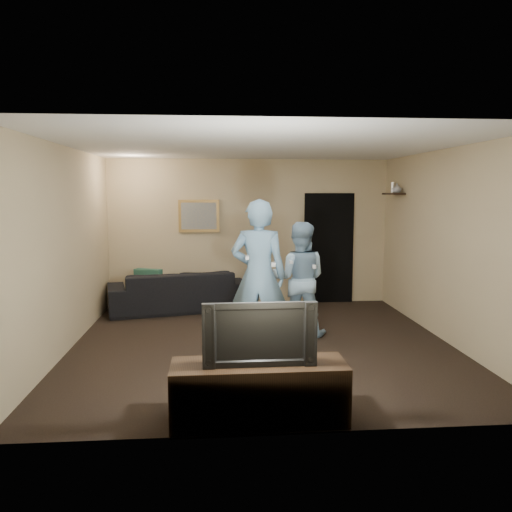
{
  "coord_description": "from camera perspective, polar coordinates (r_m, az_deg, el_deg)",
  "views": [
    {
      "loc": [
        -0.6,
        -6.44,
        2.02
      ],
      "look_at": [
        -0.06,
        0.3,
        1.15
      ],
      "focal_mm": 35.0,
      "sensor_mm": 36.0,
      "label": 1
    }
  ],
  "objects": [
    {
      "name": "light_switch",
      "position": [
        9.06,
        4.62,
        2.74
      ],
      "size": [
        0.08,
        0.02,
        0.12
      ],
      "primitive_type": "cube",
      "color": "silver",
      "rests_on": "wall_back"
    },
    {
      "name": "sofa",
      "position": [
        8.7,
        -8.87,
        -3.91
      ],
      "size": [
        2.47,
        1.4,
        0.68
      ],
      "primitive_type": "imported",
      "rotation": [
        0.0,
        0.0,
        3.36
      ],
      "color": "black",
      "rests_on": "ground"
    },
    {
      "name": "doorway",
      "position": [
        9.2,
        8.3,
        0.88
      ],
      "size": [
        0.9,
        0.06,
        2.0
      ],
      "primitive_type": "cube",
      "color": "black",
      "rests_on": "ground"
    },
    {
      "name": "shelf_vase",
      "position": [
        8.63,
        15.81,
        7.47
      ],
      "size": [
        0.2,
        0.2,
        0.16
      ],
      "primitive_type": "imported",
      "rotation": [
        0.0,
        0.0,
        0.37
      ],
      "color": "#A2A2A7",
      "rests_on": "wall_shelf"
    },
    {
      "name": "wall_back",
      "position": [
        8.99,
        -0.76,
        2.73
      ],
      "size": [
        5.0,
        0.04,
        2.6
      ],
      "primitive_type": "cube",
      "color": "tan",
      "rests_on": "ground"
    },
    {
      "name": "wall_front",
      "position": [
        4.05,
        3.98,
        -2.9
      ],
      "size": [
        5.0,
        0.04,
        2.6
      ],
      "primitive_type": "cube",
      "color": "tan",
      "rests_on": "ground"
    },
    {
      "name": "shelf_figurine",
      "position": [
        8.82,
        15.35,
        7.55
      ],
      "size": [
        0.06,
        0.06,
        0.18
      ],
      "primitive_type": "cylinder",
      "color": "silver",
      "rests_on": "wall_shelf"
    },
    {
      "name": "painting_canvas",
      "position": [
        8.91,
        -6.55,
        4.57
      ],
      "size": [
        0.62,
        0.01,
        0.47
      ],
      "primitive_type": "cube",
      "color": "slate",
      "rests_on": "painting_frame"
    },
    {
      "name": "wall_left",
      "position": [
        6.76,
        -20.91,
        0.73
      ],
      "size": [
        0.04,
        5.0,
        2.6
      ],
      "primitive_type": "cube",
      "color": "tan",
      "rests_on": "ground"
    },
    {
      "name": "wall_shelf",
      "position": [
        8.77,
        15.44,
        6.86
      ],
      "size": [
        0.2,
        0.6,
        0.03
      ],
      "primitive_type": "cube",
      "color": "black",
      "rests_on": "wall_right"
    },
    {
      "name": "ceiling",
      "position": [
        6.5,
        0.73,
        12.45
      ],
      "size": [
        5.0,
        5.0,
        0.04
      ],
      "primitive_type": "cube",
      "color": "silver",
      "rests_on": "wall_back"
    },
    {
      "name": "wall_right",
      "position": [
        7.19,
        20.98,
        1.09
      ],
      "size": [
        0.04,
        5.0,
        2.6
      ],
      "primitive_type": "cube",
      "color": "tan",
      "rests_on": "ground"
    },
    {
      "name": "wii_player_left",
      "position": [
        6.31,
        0.3,
        -2.27
      ],
      "size": [
        0.78,
        0.6,
        1.93
      ],
      "color": "#6992B6",
      "rests_on": "ground"
    },
    {
      "name": "wii_player_right",
      "position": [
        7.06,
        4.97,
        -2.61
      ],
      "size": [
        0.9,
        0.78,
        1.61
      ],
      "color": "#8EB2CF",
      "rests_on": "ground"
    },
    {
      "name": "television",
      "position": [
        4.39,
        0.33,
        -8.66
      ],
      "size": [
        0.98,
        0.14,
        0.57
      ],
      "primitive_type": "imported",
      "rotation": [
        0.0,
        0.0,
        0.01
      ],
      "color": "black",
      "rests_on": "tv_console"
    },
    {
      "name": "throw_pillow",
      "position": [
        8.72,
        -12.2,
        -3.01
      ],
      "size": [
        0.49,
        0.31,
        0.47
      ],
      "primitive_type": "cube",
      "rotation": [
        0.0,
        0.0,
        -0.37
      ],
      "color": "#164437",
      "rests_on": "sofa"
    },
    {
      "name": "ground",
      "position": [
        6.78,
        0.69,
        -10.01
      ],
      "size": [
        5.0,
        5.0,
        0.0
      ],
      "primitive_type": "plane",
      "color": "black",
      "rests_on": "ground"
    },
    {
      "name": "tv_console",
      "position": [
        4.58,
        0.33,
        -15.41
      ],
      "size": [
        1.55,
        0.51,
        0.55
      ],
      "primitive_type": "cube",
      "rotation": [
        0.0,
        0.0,
        0.01
      ],
      "color": "black",
      "rests_on": "ground"
    },
    {
      "name": "painting_frame",
      "position": [
        8.93,
        -6.54,
        4.58
      ],
      "size": [
        0.72,
        0.05,
        0.57
      ],
      "primitive_type": "cube",
      "color": "olive",
      "rests_on": "wall_back"
    }
  ]
}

